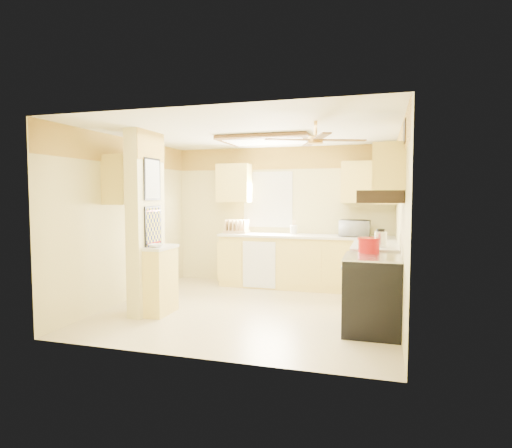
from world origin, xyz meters
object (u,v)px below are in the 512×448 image
(dutch_oven, at_px, (369,245))
(bowl, at_px, (156,246))
(stove, at_px, (372,294))
(microwave, at_px, (355,228))
(kettle, at_px, (381,239))

(dutch_oven, bearing_deg, bowl, -170.91)
(stove, bearing_deg, dutch_oven, 100.21)
(bowl, xyz_separation_m, dutch_oven, (2.74, 0.44, 0.05))
(bowl, height_order, dutch_oven, dutch_oven)
(microwave, relative_size, dutch_oven, 1.75)
(bowl, relative_size, kettle, 0.75)
(stove, distance_m, microwave, 2.25)
(stove, relative_size, dutch_oven, 3.26)
(dutch_oven, distance_m, kettle, 0.42)
(stove, bearing_deg, microwave, 98.76)
(dutch_oven, bearing_deg, stove, -79.79)
(microwave, height_order, bowl, microwave)
(stove, distance_m, kettle, 0.92)
(stove, xyz_separation_m, microwave, (-0.33, 2.14, 0.62))
(stove, bearing_deg, kettle, 82.82)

